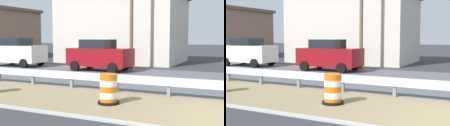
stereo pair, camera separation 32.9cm
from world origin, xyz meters
TOP-DOWN VIEW (x-y plane):
  - ground_plane at (0.00, 0.00)m, footprint 160.00×160.00m
  - median_dirt_strip at (0.71, 0.00)m, footprint 3.82×120.00m
  - traffic_barrel_nearest at (0.49, 3.49)m, footprint 0.70×0.70m
  - car_trailing_near_lane at (8.62, 15.01)m, footprint 2.08×4.18m
  - car_mid_far_lane at (8.66, 8.08)m, footprint 2.17×4.08m
  - roadside_shop_near at (15.75, 9.46)m, footprint 7.25×10.40m

SIDE VIEW (x-z plane):
  - ground_plane at x=0.00m, z-range 0.00..0.00m
  - median_dirt_strip at x=0.71m, z-range 0.00..0.01m
  - traffic_barrel_nearest at x=0.49m, z-range -0.05..0.92m
  - car_mid_far_lane at x=8.66m, z-range 0.00..2.01m
  - car_trailing_near_lane at x=8.62m, z-range 0.00..2.09m
  - roadside_shop_near at x=15.75m, z-range 0.01..5.75m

